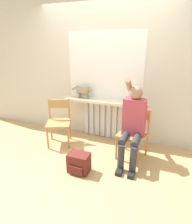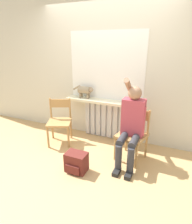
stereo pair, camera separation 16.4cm
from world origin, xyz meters
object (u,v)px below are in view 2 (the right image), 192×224
object	(u,v)px
backpack	(76,162)
chair_left	(60,121)
chair_right	(133,134)
cat	(85,90)
person	(132,122)

from	to	relation	value
backpack	chair_left	bearing A→B (deg)	136.97
chair_right	backpack	size ratio (longest dim) A/B	2.68
chair_right	cat	world-z (taller)	cat
chair_right	backpack	distance (m)	1.00
chair_left	person	size ratio (longest dim) A/B	0.62
person	cat	world-z (taller)	person
chair_right	backpack	bearing A→B (deg)	-120.91
chair_right	cat	xyz separation A→B (m)	(-1.08, 0.46, 0.51)
cat	backpack	bearing A→B (deg)	-70.38
chair_right	cat	size ratio (longest dim) A/B	1.93
chair_left	cat	bearing A→B (deg)	32.67
chair_left	backpack	world-z (taller)	chair_left
chair_left	chair_right	distance (m)	1.39
chair_left	chair_right	size ratio (longest dim) A/B	1.00
chair_left	person	distance (m)	1.41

